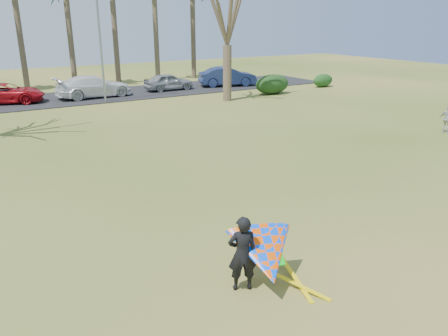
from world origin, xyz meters
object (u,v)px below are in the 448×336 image
car_3 (94,86)px  car_4 (169,82)px  car_5 (228,76)px  streetlight (102,39)px  bare_tree_right (227,7)px  car_2 (6,93)px  pedestrian_b (448,119)px  kite_flyer (263,255)px

car_3 → car_4: size_ratio=1.37×
car_5 → streetlight: bearing=117.4°
bare_tree_right → car_2: size_ratio=1.81×
pedestrian_b → car_3: bearing=22.7°
car_4 → kite_flyer: (-10.19, -27.42, 0.09)m
car_2 → car_3: bearing=-78.4°
car_2 → kite_flyer: 27.98m
streetlight → pedestrian_b: bearing=-55.5°
streetlight → car_3: 4.27m
car_2 → car_4: 12.43m
car_2 → car_3: car_3 is taller
car_3 → kite_flyer: size_ratio=2.37×
pedestrian_b → car_4: bearing=8.1°
car_3 → car_4: (6.38, 0.26, -0.12)m
bare_tree_right → streetlight: bearing=153.0°
streetlight → car_4: size_ratio=1.94×
bare_tree_right → pedestrian_b: bare_tree_right is taller
car_3 → kite_flyer: (-3.81, -27.17, -0.03)m
car_4 → pedestrian_b: (6.60, -20.99, -0.02)m
car_2 → car_3: 6.09m
bare_tree_right → car_3: bearing=142.3°
bare_tree_right → kite_flyer: bare_tree_right is taller
streetlight → kite_flyer: size_ratio=3.35×
car_2 → car_3: size_ratio=0.90×
car_5 → pedestrian_b: size_ratio=3.43×
bare_tree_right → car_3: size_ratio=1.63×
car_3 → car_5: size_ratio=1.11×
streetlight → pedestrian_b: (12.67, -18.43, -3.72)m
bare_tree_right → car_5: (3.78, 6.06, -5.67)m
car_2 → car_3: (6.04, -0.72, 0.11)m
car_2 → car_4: bearing=-73.8°
streetlight → car_3: bearing=97.5°
kite_flyer → car_5: bearing=59.7°
car_4 → pedestrian_b: 22.00m
streetlight → car_2: streetlight is taller
car_5 → pedestrian_b: (1.05, -20.49, -0.16)m
car_5 → car_2: bearing=104.3°
car_4 → kite_flyer: size_ratio=1.72×
car_5 → kite_flyer: kite_flyer is taller
car_2 → car_4: car_2 is taller
car_4 → car_5: (5.55, -0.50, 0.14)m
bare_tree_right → pedestrian_b: (4.83, -14.43, -5.82)m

